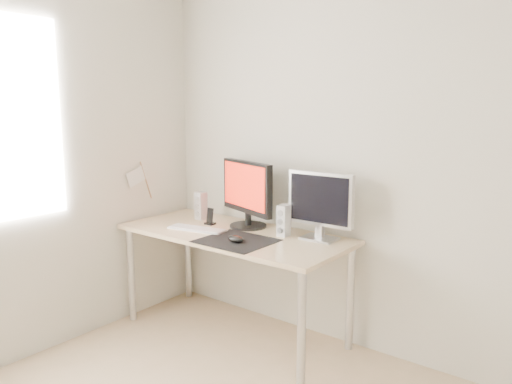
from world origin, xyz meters
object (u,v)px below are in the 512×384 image
Objects in this scene: speaker_left at (201,206)px; speaker_right at (284,221)px; mouse at (236,239)px; phone_dock at (210,219)px; main_monitor at (247,192)px; second_monitor at (320,203)px; keyboard at (197,229)px; desk at (233,243)px.

speaker_left and speaker_right have the same top height.
speaker_left is (-0.62, 0.33, 0.08)m from mouse.
phone_dock is at bearing -25.71° from speaker_left.
main_monitor reaches higher than speaker_right.
phone_dock is at bearing 151.11° from mouse.
main_monitor is 1.19× the size of second_monitor.
mouse reaches higher than keyboard.
second_monitor is at bearing 16.79° from speaker_right.
keyboard is at bearing -128.99° from main_monitor.
second_monitor is 2.18× the size of speaker_right.
phone_dock is (0.17, -0.08, -0.07)m from speaker_left.
speaker_right is at bearing 22.62° from keyboard.
second_monitor reaches higher than desk.
desk is 0.27m from keyboard.
second_monitor is 3.74× the size of phone_dock.
mouse is 0.27× the size of keyboard.
mouse is 0.56× the size of speaker_left.
second_monitor reaches higher than mouse.
desk is at bearing -159.26° from speaker_right.
desk is 7.73× the size of speaker_right.
desk is 13.29× the size of phone_dock.
speaker_right is at bearing -163.21° from second_monitor.
mouse is at bearing -115.16° from speaker_right.
second_monitor is 2.18× the size of speaker_left.
speaker_left is at bearing 162.13° from desk.
desk is 0.30m from phone_dock.
second_monitor reaches higher than speaker_left.
speaker_right is at bearing 64.84° from mouse.
main_monitor is 0.57m from second_monitor.
main_monitor is 2.59× the size of speaker_right.
phone_dock is (-0.60, -0.06, -0.07)m from speaker_right.
mouse is 0.52m from phone_dock.
second_monitor is 1.01m from speaker_left.
main_monitor reaches higher than phone_dock.
mouse is 0.28m from desk.
second_monitor is (0.57, 0.03, -0.01)m from main_monitor.
mouse is 0.07× the size of desk.
desk is at bearing 25.16° from keyboard.
main_monitor is 2.59× the size of speaker_left.
second_monitor is at bearing 45.33° from mouse.
desk is 3.68× the size of keyboard.
main_monitor reaches higher than speaker_left.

